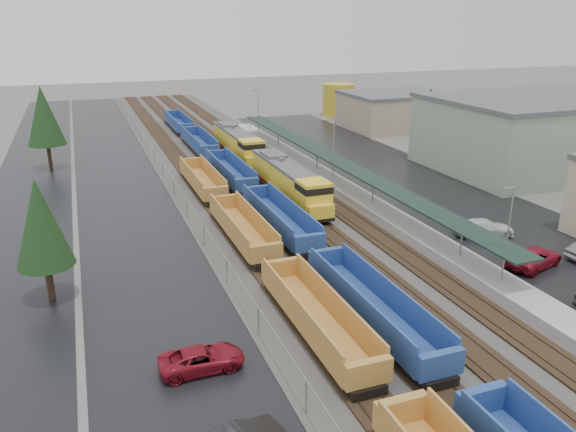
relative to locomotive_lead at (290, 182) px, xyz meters
name	(u,v)px	position (x,y,z in m)	size (l,w,h in m)	color
ballast_strip	(236,171)	(-2.00, 14.94, -2.27)	(20.00, 160.00, 0.08)	#302D2B
trackbed	(236,170)	(-2.00, 14.94, -2.15)	(14.60, 160.00, 0.22)	black
west_parking_lot	(119,182)	(-17.00, 14.94, -2.30)	(10.00, 160.00, 0.02)	black
west_road	(31,190)	(-27.00, 14.94, -2.30)	(9.00, 160.00, 0.02)	black
east_commuter_lot	(400,177)	(17.00, 4.94, -2.30)	(16.00, 100.00, 0.02)	black
station_platform	(333,178)	(7.50, 4.95, -1.57)	(3.00, 80.00, 8.00)	#9E9B93
chainlink_fence	(165,169)	(-11.50, 13.38, -0.70)	(0.08, 160.04, 2.02)	gray
industrial_buildings	(545,140)	(35.76, 0.79, 1.94)	(32.52, 75.30, 9.50)	tan
distant_hills	(244,69)	(42.79, 165.62, -2.31)	(301.00, 140.00, 25.20)	#52664F
tree_west_near	(41,223)	(-24.00, -15.06, 3.51)	(3.96, 3.96, 9.00)	#332316
tree_west_far	(44,116)	(-25.00, 24.94, 4.82)	(4.84, 4.84, 11.00)	#332316
tree_east	(429,113)	(26.00, 12.94, 4.17)	(4.40, 4.40, 10.00)	#332316
locomotive_lead	(290,182)	(0.00, 0.00, 0.00)	(2.88, 18.99, 4.30)	black
locomotive_trail	(238,144)	(0.00, 21.00, 0.00)	(2.88, 18.99, 4.30)	black
well_string_yellow	(316,317)	(-8.00, -26.16, -1.10)	(2.77, 82.70, 2.45)	#BE7F34
well_string_blue	(279,219)	(-4.00, -7.88, -1.08)	(2.82, 125.97, 2.50)	navy
storage_tank	(338,100)	(29.89, 51.00, 0.97)	(6.55, 6.55, 6.55)	gold
parked_car_west_c	(202,359)	(-15.66, -27.39, -1.62)	(4.92, 2.27, 1.37)	maroon
parked_car_east_b	(534,258)	(12.73, -22.73, -1.54)	(5.52, 2.54, 1.53)	maroon
parked_car_east_c	(485,228)	(13.47, -15.72, -1.52)	(5.39, 2.19, 1.56)	silver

